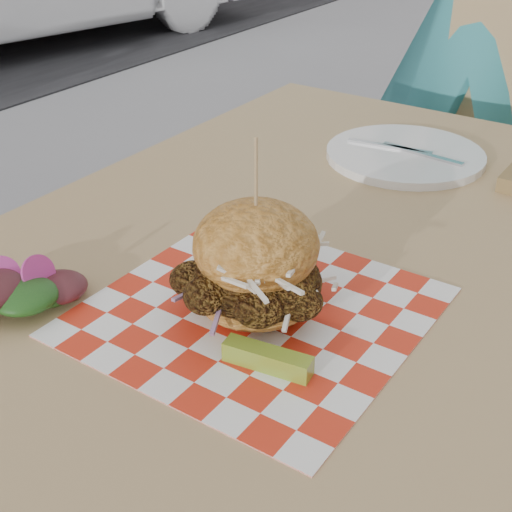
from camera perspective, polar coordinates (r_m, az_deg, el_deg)
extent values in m
imported|color=teal|center=(2.07, 18.23, 17.89)|extent=(0.63, 0.44, 1.66)
cube|color=tan|center=(1.01, 4.16, 0.85)|extent=(0.80, 1.20, 0.04)
cylinder|color=#333338|center=(1.74, 3.11, 0.33)|extent=(0.05, 0.05, 0.71)
cube|color=tan|center=(1.87, 17.75, 4.25)|extent=(0.44, 0.44, 0.04)
cylinder|color=#333338|center=(1.89, 9.66, -2.55)|extent=(0.03, 0.03, 0.43)
cylinder|color=#333338|center=(2.18, 14.09, 1.61)|extent=(0.03, 0.03, 0.43)
cube|color=red|center=(0.83, 0.00, -4.44)|extent=(0.36, 0.36, 0.00)
ellipsoid|color=#CC8839|center=(0.81, 0.00, -2.98)|extent=(0.14, 0.14, 0.05)
ellipsoid|color=brown|center=(0.80, 0.00, -1.86)|extent=(0.15, 0.14, 0.08)
ellipsoid|color=#CC8839|center=(0.78, 0.00, 0.86)|extent=(0.14, 0.14, 0.10)
cylinder|color=tan|center=(0.75, 0.00, 5.72)|extent=(0.00, 0.00, 0.11)
cube|color=#94A12E|center=(0.74, 0.93, -8.22)|extent=(0.10, 0.04, 0.02)
ellipsoid|color=#3F1419|center=(0.86, -17.24, -3.29)|extent=(0.08, 0.08, 0.03)
ellipsoid|color=#123F14|center=(0.89, -16.76, -2.12)|extent=(0.08, 0.08, 0.03)
ellipsoid|color=#123F14|center=(0.91, -18.53, -1.79)|extent=(0.08, 0.08, 0.03)
ellipsoid|color=#123F14|center=(0.86, -19.40, -3.66)|extent=(0.08, 0.08, 0.03)
cylinder|color=#D13A9A|center=(0.87, -17.00, -1.31)|extent=(0.05, 0.05, 0.04)
cylinder|color=white|center=(1.26, 11.84, 7.92)|extent=(0.27, 0.27, 0.01)
cube|color=silver|center=(1.27, 10.63, 8.62)|extent=(0.15, 0.03, 0.00)
cube|color=silver|center=(1.25, 13.15, 7.98)|extent=(0.15, 0.03, 0.00)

